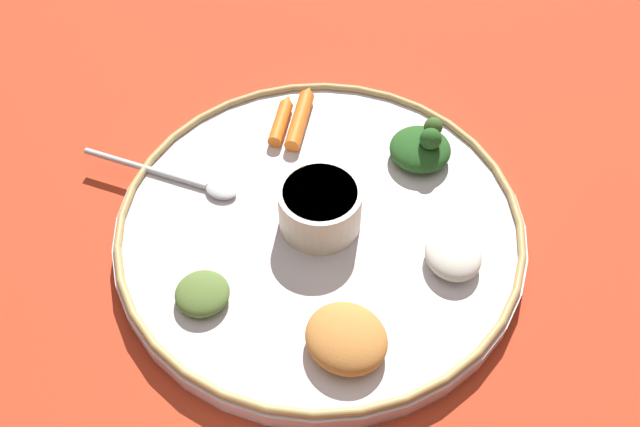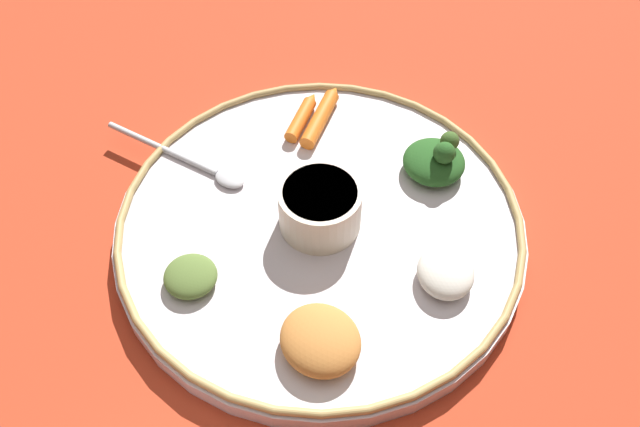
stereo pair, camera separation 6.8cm
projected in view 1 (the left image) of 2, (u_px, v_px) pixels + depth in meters
ground_plane at (320, 234)px, 0.71m from camera, size 2.40×2.40×0.00m
platter at (320, 228)px, 0.70m from camera, size 0.42×0.42×0.02m
platter_rim at (320, 221)px, 0.69m from camera, size 0.42×0.42×0.01m
center_bowl at (320, 206)px, 0.68m from camera, size 0.08×0.08×0.05m
spoon at (183, 179)px, 0.73m from camera, size 0.18×0.07×0.01m
greens_pile at (422, 147)px, 0.74m from camera, size 0.09×0.09×0.05m
carrot_near_spoon at (301, 117)px, 0.78m from camera, size 0.03×0.10×0.02m
carrot_outer at (282, 119)px, 0.78m from camera, size 0.03×0.08×0.02m
mound_rice_white at (453, 254)px, 0.66m from camera, size 0.06×0.07×0.03m
mound_collards at (202, 294)px, 0.63m from camera, size 0.06×0.06×0.02m
mound_squash at (346, 338)px, 0.60m from camera, size 0.10×0.10×0.03m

